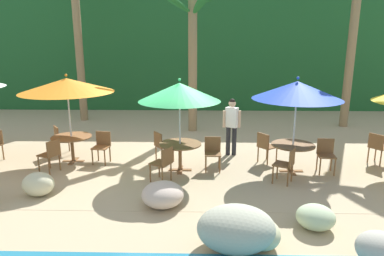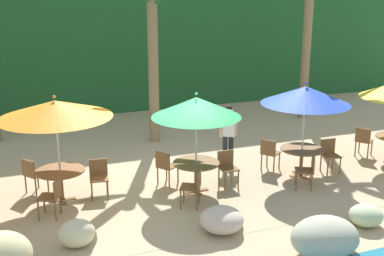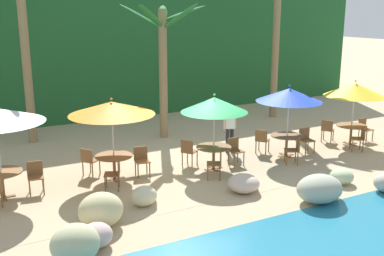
# 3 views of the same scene
# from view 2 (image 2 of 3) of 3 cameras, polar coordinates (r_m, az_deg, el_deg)

# --- Properties ---
(ground_plane) EXTENTS (120.00, 120.00, 0.00)m
(ground_plane) POSITION_cam_2_polar(r_m,az_deg,el_deg) (11.89, -2.04, -7.15)
(ground_plane) COLOR tan
(terrace_deck) EXTENTS (18.00, 5.20, 0.01)m
(terrace_deck) POSITION_cam_2_polar(r_m,az_deg,el_deg) (11.89, -2.04, -7.13)
(terrace_deck) COLOR tan
(terrace_deck) RESTS_ON ground
(foliage_backdrop) EXTENTS (28.00, 2.40, 6.00)m
(foliage_backdrop) POSITION_cam_2_polar(r_m,az_deg,el_deg) (19.74, -10.75, 10.90)
(foliage_backdrop) COLOR #1E5628
(foliage_backdrop) RESTS_ON ground
(rock_seawall) EXTENTS (13.95, 2.94, 0.95)m
(rock_seawall) POSITION_cam_2_polar(r_m,az_deg,el_deg) (9.79, 11.12, -10.40)
(rock_seawall) COLOR beige
(rock_seawall) RESTS_ON ground
(umbrella_orange) EXTENTS (2.49, 2.49, 2.46)m
(umbrella_orange) POSITION_cam_2_polar(r_m,az_deg,el_deg) (10.98, -15.71, 2.14)
(umbrella_orange) COLOR silver
(umbrella_orange) RESTS_ON ground
(dining_table_orange) EXTENTS (1.10, 1.10, 0.74)m
(dining_table_orange) POSITION_cam_2_polar(r_m,az_deg,el_deg) (11.44, -15.12, -5.37)
(dining_table_orange) COLOR brown
(dining_table_orange) RESTS_ON ground
(chair_orange_seaward) EXTENTS (0.48, 0.48, 0.87)m
(chair_orange_seaward) POSITION_cam_2_polar(r_m,az_deg,el_deg) (11.54, -10.84, -5.44)
(chair_orange_seaward) COLOR brown
(chair_orange_seaward) RESTS_ON ground
(chair_orange_inland) EXTENTS (0.59, 0.59, 0.87)m
(chair_orange_inland) POSITION_cam_2_polar(r_m,az_deg,el_deg) (12.04, -18.13, -5.05)
(chair_orange_inland) COLOR brown
(chair_orange_inland) RESTS_ON ground
(chair_orange_left) EXTENTS (0.56, 0.55, 0.87)m
(chair_orange_left) POSITION_cam_2_polar(r_m,az_deg,el_deg) (10.70, -15.96, -7.54)
(chair_orange_left) COLOR brown
(chair_orange_left) RESTS_ON ground
(umbrella_green) EXTENTS (2.07, 2.07, 2.42)m
(umbrella_green) POSITION_cam_2_polar(r_m,az_deg,el_deg) (11.09, 0.51, 2.45)
(umbrella_green) COLOR silver
(umbrella_green) RESTS_ON ground
(dining_table_green) EXTENTS (1.10, 1.10, 0.74)m
(dining_table_green) POSITION_cam_2_polar(r_m,az_deg,el_deg) (11.53, 0.49, -4.62)
(dining_table_green) COLOR brown
(dining_table_green) RESTS_ON ground
(chair_green_seaward) EXTENTS (0.42, 0.43, 0.87)m
(chair_green_seaward) POSITION_cam_2_polar(r_m,az_deg,el_deg) (11.96, 4.13, -4.40)
(chair_green_seaward) COLOR brown
(chair_green_seaward) RESTS_ON ground
(chair_green_inland) EXTENTS (0.59, 0.59, 0.87)m
(chair_green_inland) POSITION_cam_2_polar(r_m,az_deg,el_deg) (11.97, -3.13, -4.37)
(chair_green_inland) COLOR brown
(chair_green_inland) RESTS_ON ground
(chair_green_left) EXTENTS (0.58, 0.58, 0.87)m
(chair_green_left) POSITION_cam_2_polar(r_m,az_deg,el_deg) (10.77, 0.25, -6.73)
(chair_green_left) COLOR brown
(chair_green_left) RESTS_ON ground
(umbrella_blue) EXTENTS (2.21, 2.21, 2.47)m
(umbrella_blue) POSITION_cam_2_polar(r_m,az_deg,el_deg) (12.40, 13.14, 3.75)
(umbrella_blue) COLOR silver
(umbrella_blue) RESTS_ON ground
(dining_table_blue) EXTENTS (1.10, 1.10, 0.74)m
(dining_table_blue) POSITION_cam_2_polar(r_m,az_deg,el_deg) (12.80, 12.71, -2.89)
(dining_table_blue) COLOR brown
(dining_table_blue) RESTS_ON ground
(chair_blue_seaward) EXTENTS (0.46, 0.47, 0.87)m
(chair_blue_seaward) POSITION_cam_2_polar(r_m,az_deg,el_deg) (13.31, 15.77, -2.83)
(chair_blue_seaward) COLOR brown
(chair_blue_seaward) RESTS_ON ground
(chair_blue_inland) EXTENTS (0.59, 0.59, 0.87)m
(chair_blue_inland) POSITION_cam_2_polar(r_m,az_deg,el_deg) (13.04, 9.05, -2.80)
(chair_blue_inland) COLOR brown
(chair_blue_inland) RESTS_ON ground
(chair_blue_left) EXTENTS (0.58, 0.57, 0.87)m
(chair_blue_left) POSITION_cam_2_polar(r_m,az_deg,el_deg) (12.05, 13.41, -4.66)
(chair_blue_left) COLOR brown
(chair_blue_left) RESTS_ON ground
(chair_yellow_inland) EXTENTS (0.59, 0.59, 0.87)m
(chair_yellow_inland) POSITION_cam_2_polar(r_m,az_deg,el_deg) (14.76, 19.42, -1.30)
(chair_yellow_inland) COLOR brown
(chair_yellow_inland) RESTS_ON ground
(palm_tree_second) EXTENTS (3.18, 3.15, 5.15)m
(palm_tree_second) POSITION_cam_2_polar(r_m,az_deg,el_deg) (14.90, -4.56, 11.14)
(palm_tree_second) COLOR olive
(palm_tree_second) RESTS_ON ground
(waiter_in_white) EXTENTS (0.52, 0.34, 1.70)m
(waiter_in_white) POSITION_cam_2_polar(r_m,az_deg,el_deg) (13.09, 4.28, -0.39)
(waiter_in_white) COLOR #232328
(waiter_in_white) RESTS_ON ground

